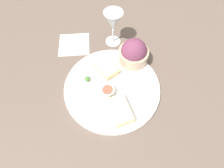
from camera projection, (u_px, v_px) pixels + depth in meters
The scene contains 9 objects.
ground_plane at pixel (112, 88), 0.65m from camera, with size 4.00×4.00×0.00m, color brown.
dinner_plate at pixel (112, 88), 0.65m from camera, with size 0.35×0.35×0.01m.
salad_bowl at pixel (133, 53), 0.67m from camera, with size 0.12×0.12×0.10m.
sauce_ramekin at pixel (108, 91), 0.61m from camera, with size 0.05×0.05×0.03m.
cheese_toast_near at pixel (120, 110), 0.58m from camera, with size 0.12×0.09×0.03m.
cheese_toast_far at pixel (106, 68), 0.67m from camera, with size 0.09×0.06×0.03m.
wine_glass at pixel (113, 22), 0.68m from camera, with size 0.08×0.08×0.15m.
garnish at pixel (87, 79), 0.65m from camera, with size 0.02×0.02×0.02m.
napkin at pixel (73, 45), 0.76m from camera, with size 0.17×0.18×0.01m.
Camera 1 is at (0.25, -0.19, 0.58)m, focal length 28.00 mm.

